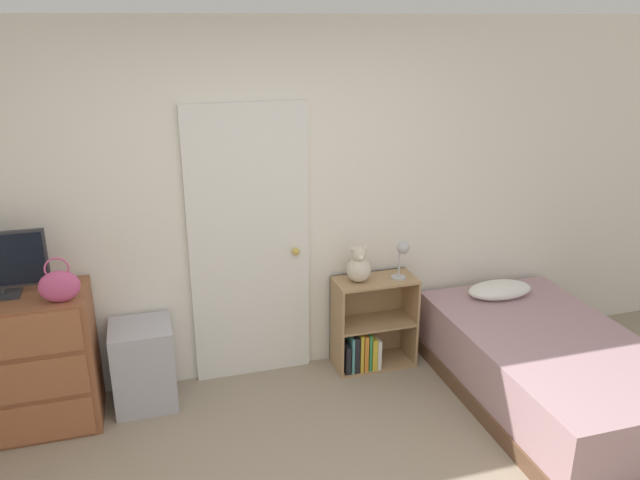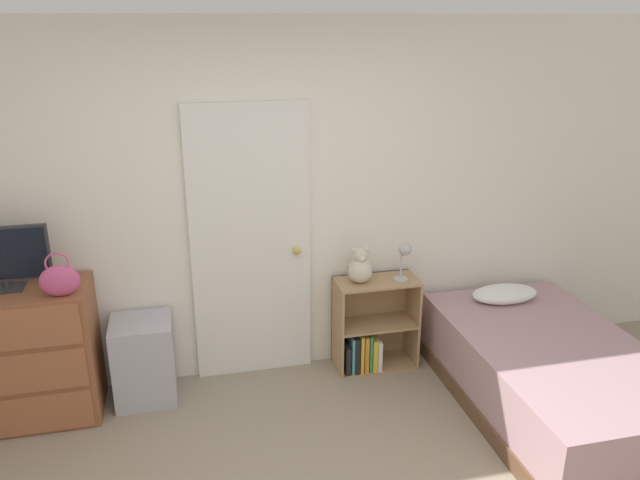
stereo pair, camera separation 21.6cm
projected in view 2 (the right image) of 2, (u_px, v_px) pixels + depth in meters
The scene contains 10 objects.
wall_back at pixel (255, 206), 4.38m from camera, with size 10.00×0.06×2.55m.
door_closed at pixel (251, 245), 4.41m from camera, with size 0.85×0.09×2.01m.
dresser at pixel (21, 356), 4.04m from camera, with size 0.95×0.49×0.92m.
tv at pixel (1, 257), 3.83m from camera, with size 0.57×0.16×0.41m.
handbag at pixel (60, 280), 3.78m from camera, with size 0.24×0.10×0.29m.
storage_bin at pixel (144, 360), 4.30m from camera, with size 0.41×0.39×0.59m.
bookshelf at pixel (369, 334), 4.71m from camera, with size 0.61×0.30×0.71m.
teddy_bear at pixel (360, 267), 4.50m from camera, with size 0.18×0.18×0.28m.
desk_lamp at pixel (404, 253), 4.50m from camera, with size 0.12×0.12×0.29m.
bed at pixel (552, 376), 4.19m from camera, with size 1.15×1.94×0.61m.
Camera 2 is at (-0.52, -2.17, 2.53)m, focal length 35.00 mm.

